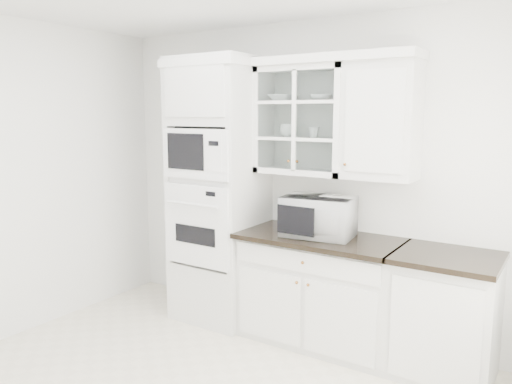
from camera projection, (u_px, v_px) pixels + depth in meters
The scene contains 12 objects.
room_shell at pixel (217, 133), 3.26m from camera, with size 4.00×3.50×2.70m.
oven_column at pixel (219, 191), 4.57m from camera, with size 0.76×0.68×2.40m.
base_cabinet_run at pixel (320, 289), 4.16m from camera, with size 1.32×0.67×0.92m.
extra_base_cabinet at pixel (445, 315), 3.62m from camera, with size 0.72×0.67×0.92m.
upper_cabinet_glass at pixel (304, 120), 4.19m from camera, with size 0.80×0.33×0.90m.
upper_cabinet_solid at pixel (382, 121), 3.83m from camera, with size 0.55×0.33×0.90m, color silver.
crown_molding at pixel (292, 62), 4.15m from camera, with size 2.14×0.38×0.07m, color silver.
countertop_microwave at pixel (319, 216), 4.07m from camera, with size 0.56×0.47×0.32m, color white.
bowl_a at pixel (284, 98), 4.24m from camera, with size 0.24×0.24×0.06m, color white.
bowl_b at pixel (320, 98), 4.10m from camera, with size 0.17×0.17×0.05m, color white.
cup_a at pixel (288, 130), 4.27m from camera, with size 0.14×0.14×0.11m, color white.
cup_b at pixel (314, 132), 4.16m from camera, with size 0.10×0.10×0.09m, color white.
Camera 1 is at (2.01, -2.18, 1.91)m, focal length 35.00 mm.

